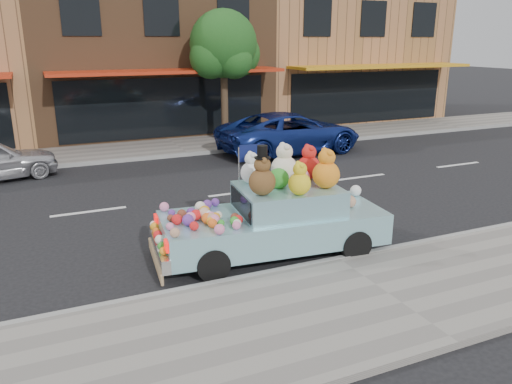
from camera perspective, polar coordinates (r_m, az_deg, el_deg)
ground at (r=13.84m, az=-1.92°, el=-0.08°), size 120.00×120.00×0.00m
near_sidewalk at (r=8.57m, az=14.86°, el=-11.45°), size 60.00×3.00×0.12m
far_sidewalk at (r=19.82m, az=-8.98°, el=5.14°), size 60.00×3.00×0.12m
near_kerb at (r=9.65m, az=9.34°, el=-7.72°), size 60.00×0.12×0.13m
far_kerb at (r=18.41m, az=-7.76°, el=4.30°), size 60.00×0.12×0.13m
storefront_mid at (r=24.75m, az=-12.81°, el=15.63°), size 10.00×9.80×7.30m
storefront_right at (r=28.47m, az=8.12°, el=15.99°), size 10.00×9.80×7.30m
street_tree at (r=20.07m, az=-3.70°, el=15.91°), size 3.00×2.70×5.22m
car_blue at (r=18.68m, az=3.93°, el=6.77°), size 5.69×3.04×1.52m
art_car at (r=9.71m, az=2.16°, el=-2.62°), size 4.63×2.17×2.27m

